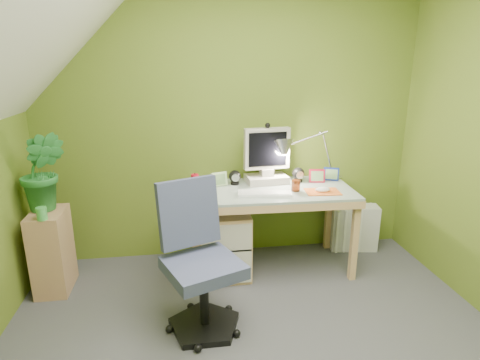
{
  "coord_description": "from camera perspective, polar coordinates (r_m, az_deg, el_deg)",
  "views": [
    {
      "loc": [
        -0.41,
        -1.75,
        1.68
      ],
      "look_at": [
        0.0,
        1.0,
        0.85
      ],
      "focal_mm": 30.0,
      "sensor_mm": 36.0,
      "label": 1
    }
  ],
  "objects": [
    {
      "name": "candle_cluster",
      "position": [
        3.13,
        -6.37,
        -0.55
      ],
      "size": [
        0.2,
        0.18,
        0.13
      ],
      "primitive_type": null,
      "rotation": [
        0.0,
        0.0,
        0.19
      ],
      "color": "red",
      "rests_on": "desk"
    },
    {
      "name": "keyboard",
      "position": [
        3.06,
        3.54,
        -1.94
      ],
      "size": [
        0.42,
        0.2,
        0.02
      ],
      "primitive_type": "cube",
      "rotation": [
        0.0,
        0.0,
        -0.17
      ],
      "color": "white",
      "rests_on": "desk"
    },
    {
      "name": "mouse",
      "position": [
        3.18,
        11.67,
        -1.35
      ],
      "size": [
        0.12,
        0.08,
        0.04
      ],
      "primitive_type": "ellipsoid",
      "rotation": [
        0.0,
        0.0,
        -0.09
      ],
      "color": "white",
      "rests_on": "mousepad"
    },
    {
      "name": "task_chair",
      "position": [
        2.57,
        -5.27,
        -12.09
      ],
      "size": [
        0.65,
        0.65,
        0.9
      ],
      "primitive_type": null,
      "rotation": [
        0.0,
        0.0,
        0.38
      ],
      "color": "#3D4364",
      "rests_on": "floor"
    },
    {
      "name": "green_cup",
      "position": [
        3.08,
        -26.36,
        -4.3
      ],
      "size": [
        0.08,
        0.08,
        0.09
      ],
      "primitive_type": "cylinder",
      "rotation": [
        0.0,
        0.0,
        0.13
      ],
      "color": "green",
      "rests_on": "side_ledge"
    },
    {
      "name": "desk_lamp",
      "position": [
        3.43,
        11.26,
        4.99
      ],
      "size": [
        0.61,
        0.33,
        0.62
      ],
      "primitive_type": null,
      "rotation": [
        0.0,
        0.0,
        0.14
      ],
      "color": "#BCBBC0",
      "rests_on": "desk"
    },
    {
      "name": "photo_frame_red",
      "position": [
        3.42,
        10.88,
        0.59
      ],
      "size": [
        0.13,
        0.04,
        0.11
      ],
      "primitive_type": "cube",
      "rotation": [
        0.0,
        0.0,
        -0.16
      ],
      "color": "#AF122C",
      "rests_on": "desk"
    },
    {
      "name": "side_ledge",
      "position": [
        3.35,
        -25.15,
        -9.14
      ],
      "size": [
        0.23,
        0.36,
        0.63
      ],
      "primitive_type": "cube",
      "color": "tan",
      "rests_on": "floor"
    },
    {
      "name": "potted_plant",
      "position": [
        3.2,
        -26.23,
        1.09
      ],
      "size": [
        0.33,
        0.27,
        0.58
      ],
      "primitive_type": "imported",
      "rotation": [
        0.0,
        0.0,
        0.02
      ],
      "color": "#26732F",
      "rests_on": "side_ledge"
    },
    {
      "name": "slope_ceiling",
      "position": [
        1.86,
        -28.91,
        19.94
      ],
      "size": [
        1.1,
        3.2,
        1.1
      ],
      "primitive_type": "cube",
      "color": "white",
      "rests_on": "wall_left"
    },
    {
      "name": "amber_tumbler",
      "position": [
        3.17,
        7.93,
        -0.78
      ],
      "size": [
        0.08,
        0.08,
        0.09
      ],
      "primitive_type": "cylinder",
      "rotation": [
        0.0,
        0.0,
        0.13
      ],
      "color": "maroon",
      "rests_on": "desk"
    },
    {
      "name": "photo_frame_blue",
      "position": [
        3.51,
        12.83,
        0.84
      ],
      "size": [
        0.13,
        0.06,
        0.11
      ],
      "primitive_type": "cube",
      "rotation": [
        0.0,
        0.0,
        -0.38
      ],
      "color": "navy",
      "rests_on": "desk"
    },
    {
      "name": "photo_frame_green",
      "position": [
        3.27,
        -2.95,
        0.13
      ],
      "size": [
        0.13,
        0.06,
        0.11
      ],
      "primitive_type": "cube",
      "rotation": [
        0.0,
        0.0,
        0.33
      ],
      "color": "#BFE39C",
      "rests_on": "desk"
    },
    {
      "name": "radiator",
      "position": [
        3.85,
        15.87,
        -6.51
      ],
      "size": [
        0.44,
        0.23,
        0.42
      ],
      "primitive_type": "cube",
      "rotation": [
        0.0,
        0.0,
        -0.15
      ],
      "color": "silver",
      "rests_on": "floor"
    },
    {
      "name": "desk",
      "position": [
        3.34,
        4.29,
        -6.95
      ],
      "size": [
        1.31,
        0.68,
        0.7
      ],
      "primitive_type": null,
      "rotation": [
        0.0,
        0.0,
        -0.02
      ],
      "color": "tan",
      "rests_on": "floor"
    },
    {
      "name": "monitor",
      "position": [
        3.31,
        3.84,
        4.12
      ],
      "size": [
        0.41,
        0.26,
        0.54
      ],
      "primitive_type": null,
      "rotation": [
        0.0,
        0.0,
        0.1
      ],
      "color": "#BCB4A9",
      "rests_on": "desk"
    },
    {
      "name": "speaker_left",
      "position": [
        3.3,
        -0.74,
        0.37
      ],
      "size": [
        0.11,
        0.11,
        0.12
      ],
      "primitive_type": null,
      "rotation": [
        0.0,
        0.0,
        -0.16
      ],
      "color": "black",
      "rests_on": "desk"
    },
    {
      "name": "speaker_right",
      "position": [
        3.41,
        8.29,
        0.76
      ],
      "size": [
        0.12,
        0.12,
        0.12
      ],
      "primitive_type": null,
      "rotation": [
        0.0,
        0.0,
        0.15
      ],
      "color": "black",
      "rests_on": "desk"
    },
    {
      "name": "wall_back",
      "position": [
        3.41,
        -1.49,
        8.53
      ],
      "size": [
        3.2,
        0.01,
        2.4
      ],
      "primitive_type": "cube",
      "color": "olive",
      "rests_on": "floor"
    },
    {
      "name": "mousepad",
      "position": [
        3.19,
        11.66,
        -1.63
      ],
      "size": [
        0.27,
        0.2,
        0.01
      ],
      "primitive_type": "cube",
      "rotation": [
        0.0,
        0.0,
        -0.07
      ],
      "color": "orange",
      "rests_on": "desk"
    }
  ]
}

